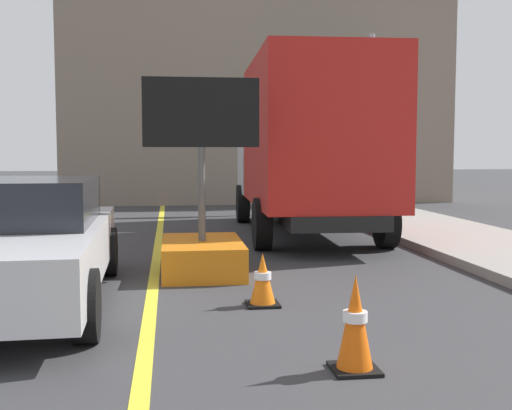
{
  "coord_description": "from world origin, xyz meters",
  "views": [
    {
      "loc": [
        0.22,
        1.23,
        1.68
      ],
      "look_at": [
        0.98,
        6.78,
        1.21
      ],
      "focal_mm": 44.43,
      "sensor_mm": 36.0,
      "label": 1
    }
  ],
  "objects_px": {
    "box_truck": "(307,145)",
    "traffic_cone_far_lane": "(263,280)",
    "traffic_cone_mid_lane": "(355,324)",
    "highway_guide_sign": "(344,90)",
    "pickup_car": "(12,242)",
    "arrow_board_trailer": "(202,239)"
  },
  "relations": [
    {
      "from": "pickup_car",
      "to": "traffic_cone_mid_lane",
      "type": "bearing_deg",
      "value": -39.79
    },
    {
      "from": "box_truck",
      "to": "highway_guide_sign",
      "type": "bearing_deg",
      "value": 66.68
    },
    {
      "from": "pickup_car",
      "to": "traffic_cone_far_lane",
      "type": "xyz_separation_m",
      "value": [
        2.73,
        -0.44,
        -0.41
      ]
    },
    {
      "from": "highway_guide_sign",
      "to": "traffic_cone_mid_lane",
      "type": "bearing_deg",
      "value": -105.24
    },
    {
      "from": "pickup_car",
      "to": "highway_guide_sign",
      "type": "bearing_deg",
      "value": 57.17
    },
    {
      "from": "pickup_car",
      "to": "traffic_cone_mid_lane",
      "type": "height_order",
      "value": "pickup_car"
    },
    {
      "from": "traffic_cone_far_lane",
      "to": "pickup_car",
      "type": "bearing_deg",
      "value": 170.76
    },
    {
      "from": "pickup_car",
      "to": "traffic_cone_far_lane",
      "type": "bearing_deg",
      "value": -9.24
    },
    {
      "from": "arrow_board_trailer",
      "to": "highway_guide_sign",
      "type": "relative_size",
      "value": 0.54
    },
    {
      "from": "highway_guide_sign",
      "to": "traffic_cone_mid_lane",
      "type": "distance_m",
      "value": 13.72
    },
    {
      "from": "arrow_board_trailer",
      "to": "pickup_car",
      "type": "xyz_separation_m",
      "value": [
        -2.17,
        -1.56,
        0.22
      ]
    },
    {
      "from": "arrow_board_trailer",
      "to": "highway_guide_sign",
      "type": "height_order",
      "value": "highway_guide_sign"
    },
    {
      "from": "arrow_board_trailer",
      "to": "pickup_car",
      "type": "distance_m",
      "value": 2.68
    },
    {
      "from": "highway_guide_sign",
      "to": "traffic_cone_mid_lane",
      "type": "xyz_separation_m",
      "value": [
        -3.52,
        -12.91,
        -3.05
      ]
    },
    {
      "from": "box_truck",
      "to": "traffic_cone_far_lane",
      "type": "distance_m",
      "value": 6.15
    },
    {
      "from": "highway_guide_sign",
      "to": "traffic_cone_far_lane",
      "type": "bearing_deg",
      "value": -110.02
    },
    {
      "from": "traffic_cone_mid_lane",
      "to": "traffic_cone_far_lane",
      "type": "height_order",
      "value": "traffic_cone_mid_lane"
    },
    {
      "from": "traffic_cone_mid_lane",
      "to": "traffic_cone_far_lane",
      "type": "relative_size",
      "value": 1.3
    },
    {
      "from": "highway_guide_sign",
      "to": "traffic_cone_far_lane",
      "type": "xyz_separation_m",
      "value": [
        -3.91,
        -10.75,
        -3.14
      ]
    },
    {
      "from": "highway_guide_sign",
      "to": "traffic_cone_mid_lane",
      "type": "height_order",
      "value": "highway_guide_sign"
    },
    {
      "from": "box_truck",
      "to": "traffic_cone_far_lane",
      "type": "xyz_separation_m",
      "value": [
        -1.74,
        -5.69,
        -1.55
      ]
    },
    {
      "from": "arrow_board_trailer",
      "to": "highway_guide_sign",
      "type": "xyz_separation_m",
      "value": [
        4.47,
        8.74,
        2.94
      ]
    }
  ]
}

